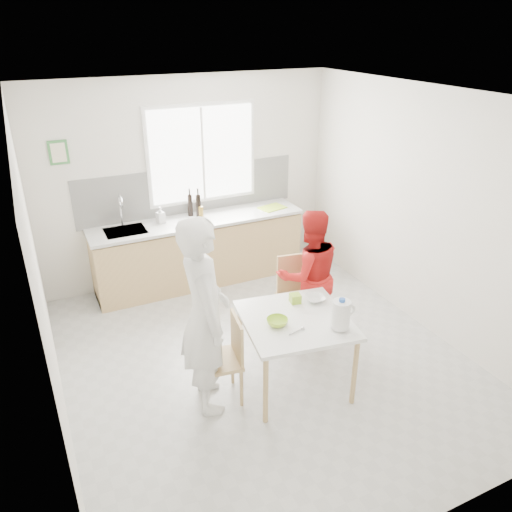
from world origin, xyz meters
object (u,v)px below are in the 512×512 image
Objects in this scene: chair_left at (225,356)px; bowl_white at (315,299)px; wine_bottle_a at (198,206)px; milk_jug at (341,314)px; dining_table at (295,325)px; bowl_green at (277,322)px; wine_bottle_b at (190,205)px; person_white at (205,316)px; chair_far at (298,293)px; person_red at (309,275)px.

bowl_white is (1.01, 0.10, 0.31)m from chair_left.
milk_jug is at bearing -83.08° from wine_bottle_a.
chair_left is at bearing 164.53° from milk_jug.
dining_table is 5.63× the size of bowl_green.
milk_jug reaches higher than bowl_green.
wine_bottle_b is (-0.08, 0.11, -0.01)m from wine_bottle_a.
person_white reaches higher than bowl_white.
wine_bottle_a is (0.14, 2.51, 0.30)m from bowl_green.
chair_left is at bearing -102.07° from wine_bottle_b.
chair_left is at bearing -174.47° from bowl_white.
chair_far is at bearing -72.88° from wine_bottle_a.
bowl_white is at bearing -77.84° from person_white.
person_red reaches higher than dining_table.
bowl_white is 2.34m from wine_bottle_a.
wine_bottle_a is at bearing 99.85° from bowl_white.
milk_jug is (-0.28, -1.02, 0.15)m from person_red.
bowl_green is at bearing -174.68° from dining_table.
bowl_green is (-0.76, -0.71, 0.02)m from person_red.
person_red reaches higher than chair_left.
person_red is 0.54m from bowl_white.
chair_left is 4.26× the size of bowl_white.
dining_table is 2.53m from wine_bottle_a.
person_red is (1.24, 0.59, 0.29)m from chair_left.
wine_bottle_a is at bearing -62.27° from person_red.
dining_table is 0.73× the size of person_red.
person_red is 4.74× the size of wine_bottle_a.
wine_bottle_b reaches higher than chair_left.
milk_jug is at bearing -91.33° from chair_far.
chair_left is 2.86× the size of wine_bottle_b.
bowl_green is at bearing 156.38° from milk_jug.
bowl_green is (-0.21, -0.02, 0.11)m from dining_table.
bowl_green is 0.59m from milk_jug.
wine_bottle_b reaches higher than bowl_white.
chair_far reaches higher than dining_table.
wine_bottle_b is at bearing 101.26° from bowl_white.
milk_jug is 2.96m from wine_bottle_b.
wine_bottle_a reaches higher than wine_bottle_b.
person_white is 2.49m from wine_bottle_a.
dining_table is 2.63m from wine_bottle_b.
chair_far is at bearing 49.03° from bowl_green.
bowl_green is 0.98× the size of bowl_white.
milk_jug is (0.48, -0.31, 0.13)m from bowl_green.
dining_table is 0.23m from bowl_green.
bowl_green is at bearing -94.33° from person_white.
person_red is at bearing -70.98° from wine_bottle_a.
milk_jug reaches higher than dining_table.
milk_jug reaches higher than bowl_white.
chair_far is at bearing -29.62° from person_red.
wine_bottle_b is (-0.42, 2.93, 0.16)m from milk_jug.
wine_bottle_a is (-0.53, 1.73, 0.56)m from chair_far.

